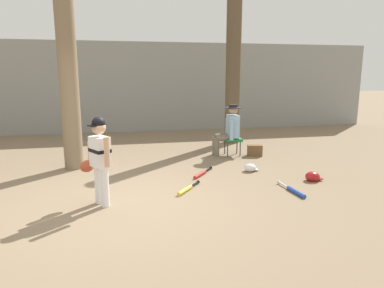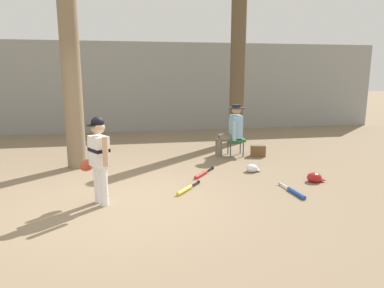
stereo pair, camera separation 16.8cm
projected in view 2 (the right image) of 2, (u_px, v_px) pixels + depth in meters
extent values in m
plane|color=#7F6B51|center=(119.00, 205.00, 5.15)|extent=(60.00, 60.00, 0.00)
cube|color=gray|center=(121.00, 87.00, 11.49)|extent=(18.00, 0.36, 2.91)
cylinder|color=#7F6B51|center=(68.00, 26.00, 6.69)|extent=(0.37, 0.37, 5.60)
cone|color=#7F6B51|center=(78.00, 167.00, 7.24)|extent=(0.61, 0.61, 0.22)
cylinder|color=brown|center=(238.00, 64.00, 9.41)|extent=(0.41, 0.41, 4.29)
cone|color=brown|center=(236.00, 142.00, 9.84)|extent=(0.66, 0.66, 0.24)
cylinder|color=white|center=(104.00, 186.00, 5.07)|extent=(0.12, 0.12, 0.58)
cylinder|color=white|center=(98.00, 184.00, 5.21)|extent=(0.12, 0.12, 0.58)
cube|color=white|center=(99.00, 151.00, 5.04)|extent=(0.32, 0.36, 0.44)
cube|color=black|center=(99.00, 150.00, 5.03)|extent=(0.34, 0.37, 0.05)
sphere|color=tan|center=(98.00, 127.00, 4.97)|extent=(0.20, 0.20, 0.20)
sphere|color=black|center=(98.00, 123.00, 4.96)|extent=(0.19, 0.19, 0.19)
cube|color=black|center=(92.00, 125.00, 4.91)|extent=(0.16, 0.17, 0.02)
cylinder|color=tan|center=(105.00, 151.00, 4.84)|extent=(0.11, 0.11, 0.42)
cylinder|color=tan|center=(90.00, 154.00, 5.19)|extent=(0.11, 0.11, 0.40)
ellipsoid|color=#AD472D|center=(87.00, 165.00, 5.19)|extent=(0.25, 0.21, 0.18)
cube|color=#196B2D|center=(236.00, 140.00, 8.20)|extent=(0.43, 0.43, 0.06)
cylinder|color=#333338|center=(231.00, 149.00, 8.08)|extent=(0.02, 0.02, 0.38)
cylinder|color=#333338|center=(228.00, 146.00, 8.37)|extent=(0.02, 0.02, 0.38)
cylinder|color=#333338|center=(243.00, 149.00, 8.11)|extent=(0.02, 0.02, 0.38)
cylinder|color=#333338|center=(240.00, 146.00, 8.40)|extent=(0.02, 0.02, 0.38)
cylinder|color=#6B6051|center=(219.00, 148.00, 8.10)|extent=(0.13, 0.13, 0.43)
cylinder|color=#6B6051|center=(218.00, 146.00, 8.30)|extent=(0.13, 0.13, 0.43)
cylinder|color=#6B6051|center=(228.00, 138.00, 8.08)|extent=(0.41, 0.19, 0.15)
cylinder|color=#6B6051|center=(227.00, 137.00, 8.27)|extent=(0.41, 0.19, 0.15)
cube|color=#8CB7D8|center=(236.00, 126.00, 8.14)|extent=(0.27, 0.38, 0.52)
cylinder|color=#8CB7D8|center=(235.00, 131.00, 7.93)|extent=(0.10, 0.10, 0.46)
cylinder|color=#8CB7D8|center=(231.00, 128.00, 8.36)|extent=(0.10, 0.10, 0.46)
sphere|color=tan|center=(236.00, 109.00, 8.06)|extent=(0.22, 0.22, 0.22)
cylinder|color=#232328|center=(236.00, 108.00, 8.06)|extent=(0.40, 0.40, 0.02)
cylinder|color=#232328|center=(237.00, 106.00, 8.05)|extent=(0.20, 0.20, 0.09)
cube|color=brown|center=(258.00, 151.00, 8.16)|extent=(0.38, 0.27, 0.26)
cylinder|color=red|center=(201.00, 175.00, 6.57)|extent=(0.33, 0.40, 0.07)
cylinder|color=black|center=(209.00, 170.00, 6.91)|extent=(0.21, 0.26, 0.03)
cylinder|color=black|center=(213.00, 168.00, 7.04)|extent=(0.05, 0.05, 0.06)
cylinder|color=yellow|center=(184.00, 190.00, 5.70)|extent=(0.32, 0.38, 0.07)
cylinder|color=black|center=(195.00, 184.00, 6.01)|extent=(0.20, 0.25, 0.03)
cylinder|color=black|center=(198.00, 182.00, 6.13)|extent=(0.05, 0.05, 0.06)
cylinder|color=#2347AD|center=(296.00, 193.00, 5.56)|extent=(0.10, 0.47, 0.07)
cylinder|color=silver|center=(284.00, 186.00, 5.93)|extent=(0.05, 0.31, 0.03)
cylinder|color=silver|center=(280.00, 183.00, 6.08)|extent=(0.06, 0.02, 0.06)
ellipsoid|color=silver|center=(252.00, 168.00, 6.88)|extent=(0.24, 0.22, 0.16)
cube|color=silver|center=(257.00, 170.00, 6.90)|extent=(0.10, 0.12, 0.02)
ellipsoid|color=#A81919|center=(314.00, 178.00, 6.23)|extent=(0.26, 0.24, 0.18)
cube|color=#A81919|center=(321.00, 180.00, 6.26)|extent=(0.11, 0.13, 0.02)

